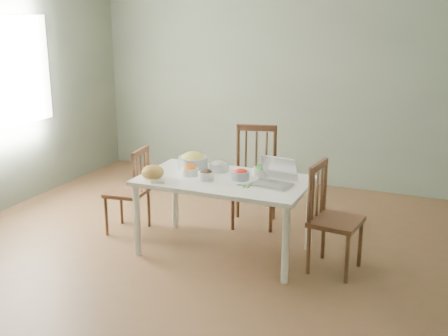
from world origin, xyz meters
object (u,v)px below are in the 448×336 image
at_px(chair_left, 127,190).
at_px(bread_boule, 153,172).
at_px(chair_far, 254,177).
at_px(dining_table, 224,216).
at_px(chair_right, 336,219).
at_px(bowl_squash, 193,161).
at_px(laptop, 271,173).

xyz_separation_m(chair_left, bread_boule, (0.52, -0.36, 0.34)).
relative_size(chair_far, bread_boule, 5.10).
height_order(dining_table, chair_right, chair_right).
bearing_deg(chair_far, bowl_squash, -138.13).
relative_size(chair_left, bowl_squash, 3.11).
xyz_separation_m(bowl_squash, laptop, (0.84, -0.19, 0.03)).
distance_m(dining_table, bowl_squash, 0.61).
bearing_deg(bread_boule, chair_right, 10.43).
xyz_separation_m(chair_far, bowl_squash, (-0.40, -0.59, 0.28)).
height_order(dining_table, laptop, laptop).
bearing_deg(laptop, bowl_squash, 176.03).
xyz_separation_m(dining_table, laptop, (0.45, -0.02, 0.47)).
relative_size(chair_right, laptop, 2.81).
bearing_deg(bowl_squash, chair_far, 56.04).
relative_size(chair_right, bread_boule, 4.71).
xyz_separation_m(chair_right, bowl_squash, (-1.41, 0.14, 0.32)).
xyz_separation_m(chair_far, chair_left, (-1.10, -0.67, -0.08)).
relative_size(bowl_squash, laptop, 0.83).
relative_size(chair_far, chair_right, 1.08).
bearing_deg(chair_left, chair_right, 81.69).
bearing_deg(bread_boule, chair_left, 145.15).
bearing_deg(chair_right, dining_table, 98.30).
distance_m(chair_far, chair_left, 1.29).
relative_size(dining_table, bread_boule, 7.60).
height_order(chair_left, bowl_squash, bowl_squash).
relative_size(bread_boule, bowl_squash, 0.72).
bearing_deg(bread_boule, bowl_squash, 66.80).
height_order(dining_table, chair_far, chair_far).
bearing_deg(chair_right, bowl_squash, 90.96).
distance_m(dining_table, chair_far, 0.78).
distance_m(bread_boule, laptop, 1.06).
distance_m(chair_right, bread_boule, 1.65).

